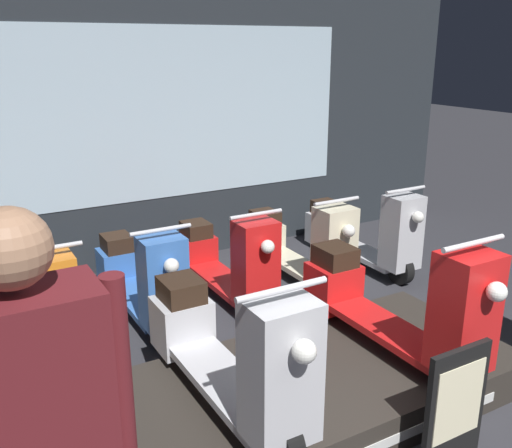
{
  "coord_description": "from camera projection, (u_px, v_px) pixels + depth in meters",
  "views": [
    {
      "loc": [
        -2.05,
        -1.32,
        2.22
      ],
      "look_at": [
        -0.08,
        2.13,
        0.96
      ],
      "focal_mm": 40.0,
      "sensor_mm": 36.0,
      "label": 1
    }
  ],
  "objects": [
    {
      "name": "shop_wall_back",
      "position": [
        162.0,
        109.0,
        5.69
      ],
      "size": [
        7.41,
        0.09,
        3.2
      ],
      "color": "#23282D",
      "rests_on": "ground_plane"
    },
    {
      "name": "display_platform",
      "position": [
        311.0,
        389.0,
        3.62
      ],
      "size": [
        2.73,
        1.25,
        0.25
      ],
      "color": "#2D2823",
      "rests_on": "ground_plane"
    },
    {
      "name": "scooter_display_left",
      "position": [
        229.0,
        352.0,
        3.13
      ],
      "size": [
        0.46,
        1.61,
        0.95
      ],
      "color": "black",
      "rests_on": "display_platform"
    },
    {
      "name": "scooter_display_right",
      "position": [
        397.0,
        303.0,
        3.71
      ],
      "size": [
        0.46,
        1.61,
        0.95
      ],
      "color": "black",
      "rests_on": "display_platform"
    },
    {
      "name": "scooter_backrow_0",
      "position": [
        41.0,
        299.0,
        4.36
      ],
      "size": [
        0.46,
        1.61,
        0.95
      ],
      "color": "black",
      "rests_on": "ground_plane"
    },
    {
      "name": "scooter_backrow_1",
      "position": [
        141.0,
        278.0,
        4.74
      ],
      "size": [
        0.46,
        1.61,
        0.95
      ],
      "color": "black",
      "rests_on": "ground_plane"
    },
    {
      "name": "scooter_backrow_2",
      "position": [
        227.0,
        261.0,
        5.12
      ],
      "size": [
        0.46,
        1.61,
        0.95
      ],
      "color": "black",
      "rests_on": "ground_plane"
    },
    {
      "name": "scooter_backrow_3",
      "position": [
        300.0,
        246.0,
        5.5
      ],
      "size": [
        0.46,
        1.61,
        0.95
      ],
      "color": "black",
      "rests_on": "ground_plane"
    },
    {
      "name": "scooter_backrow_4",
      "position": [
        364.0,
        233.0,
        5.88
      ],
      "size": [
        0.46,
        1.61,
        0.95
      ],
      "color": "black",
      "rests_on": "ground_plane"
    },
    {
      "name": "person_left_browsing",
      "position": [
        35.0,
        435.0,
        1.73
      ],
      "size": [
        0.62,
        0.26,
        1.81
      ],
      "color": "#473828",
      "rests_on": "ground_plane"
    },
    {
      "name": "price_sign_board",
      "position": [
        455.0,
        408.0,
        3.03
      ],
      "size": [
        0.42,
        0.04,
        0.73
      ],
      "color": "black",
      "rests_on": "ground_plane"
    }
  ]
}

